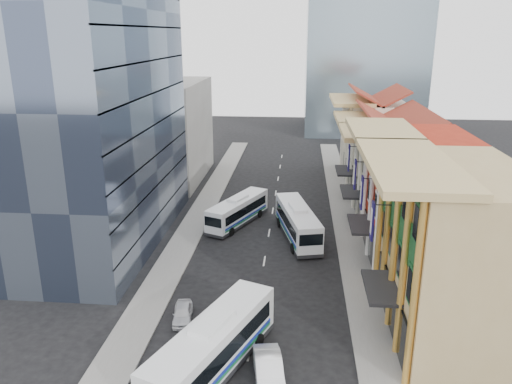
# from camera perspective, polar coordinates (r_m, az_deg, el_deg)

# --- Properties ---
(ground) EXTENTS (200.00, 200.00, 0.00)m
(ground) POSITION_cam_1_polar(r_m,az_deg,el_deg) (34.44, -0.95, -18.69)
(ground) COLOR black
(ground) RESTS_ON ground
(sidewalk_right) EXTENTS (3.00, 90.00, 0.15)m
(sidewalk_right) POSITION_cam_1_polar(r_m,az_deg,el_deg) (53.86, 10.60, -4.83)
(sidewalk_right) COLOR slate
(sidewalk_right) RESTS_ON ground
(sidewalk_left) EXTENTS (3.00, 90.00, 0.15)m
(sidewalk_left) POSITION_cam_1_polar(r_m,az_deg,el_deg) (54.80, -7.43, -4.27)
(sidewalk_left) COLOR slate
(sidewalk_left) RESTS_ON ground
(shophouse_tan) EXTENTS (8.00, 14.00, 12.00)m
(shophouse_tan) POSITION_cam_1_polar(r_m,az_deg,el_deg) (37.28, 21.95, -6.44)
(shophouse_tan) COLOR tan
(shophouse_tan) RESTS_ON ground
(shophouse_red) EXTENTS (8.00, 10.00, 12.00)m
(shophouse_red) POSITION_cam_1_polar(r_m,az_deg,el_deg) (48.12, 18.05, -0.65)
(shophouse_red) COLOR #A32512
(shophouse_red) RESTS_ON ground
(shophouse_cream_near) EXTENTS (8.00, 9.00, 10.00)m
(shophouse_cream_near) POSITION_cam_1_polar(r_m,az_deg,el_deg) (57.29, 15.96, 1.37)
(shophouse_cream_near) COLOR beige
(shophouse_cream_near) RESTS_ON ground
(shophouse_cream_mid) EXTENTS (8.00, 9.00, 10.00)m
(shophouse_cream_mid) POSITION_cam_1_polar(r_m,az_deg,el_deg) (65.85, 14.58, 3.57)
(shophouse_cream_mid) COLOR beige
(shophouse_cream_mid) RESTS_ON ground
(shophouse_cream_far) EXTENTS (8.00, 12.00, 11.00)m
(shophouse_cream_far) POSITION_cam_1_polar(r_m,az_deg,el_deg) (75.87, 13.38, 5.86)
(shophouse_cream_far) COLOR beige
(shophouse_cream_far) RESTS_ON ground
(office_tower) EXTENTS (12.00, 26.00, 30.00)m
(office_tower) POSITION_cam_1_polar(r_m,az_deg,el_deg) (50.97, -18.39, 10.70)
(office_tower) COLOR #353F55
(office_tower) RESTS_ON ground
(office_block_far) EXTENTS (10.00, 18.00, 14.00)m
(office_block_far) POSITION_cam_1_polar(r_m,az_deg,el_deg) (73.35, -10.10, 6.87)
(office_block_far) COLOR gray
(office_block_far) RESTS_ON ground
(bus_left_near) EXTENTS (7.08, 12.16, 3.84)m
(bus_left_near) POSITION_cam_1_polar(r_m,az_deg,el_deg) (32.43, -4.92, -17.17)
(bus_left_near) COLOR silver
(bus_left_near) RESTS_ON ground
(bus_left_far) EXTENTS (6.20, 10.18, 3.23)m
(bus_left_far) POSITION_cam_1_polar(r_m,az_deg,el_deg) (55.56, -2.09, -2.11)
(bus_left_far) COLOR white
(bus_left_far) RESTS_ON ground
(bus_right) EXTENTS (5.15, 11.48, 3.59)m
(bus_right) POSITION_cam_1_polar(r_m,az_deg,el_deg) (51.88, 4.77, -3.42)
(bus_right) COLOR white
(bus_right) RESTS_ON ground
(sedan_left) EXTENTS (1.91, 3.64, 1.18)m
(sedan_left) POSITION_cam_1_polar(r_m,az_deg,el_deg) (38.49, -8.37, -13.54)
(sedan_left) COLOR silver
(sedan_left) RESTS_ON ground
(sedan_right) EXTENTS (2.42, 4.93, 1.56)m
(sedan_right) POSITION_cam_1_polar(r_m,az_deg,el_deg) (32.34, 1.47, -19.72)
(sedan_right) COLOR white
(sedan_right) RESTS_ON ground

